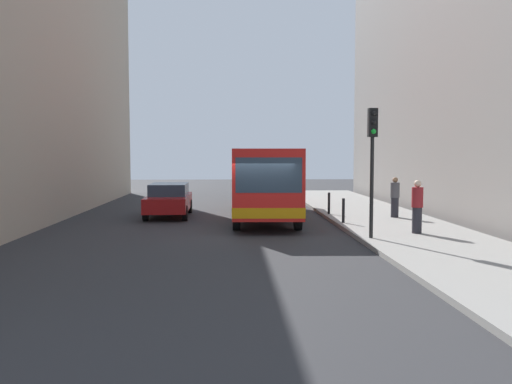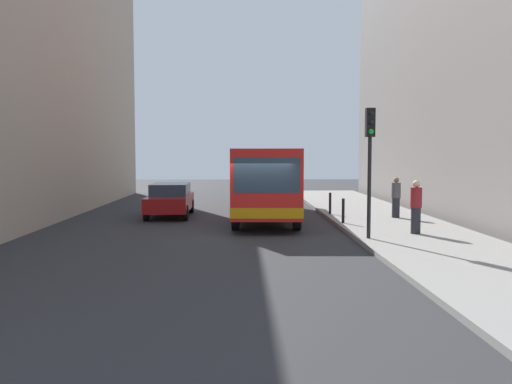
{
  "view_description": "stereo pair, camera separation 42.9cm",
  "coord_description": "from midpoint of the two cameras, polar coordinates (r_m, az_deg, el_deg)",
  "views": [
    {
      "loc": [
        -0.92,
        -19.23,
        2.85
      ],
      "look_at": [
        0.11,
        2.74,
        1.28
      ],
      "focal_mm": 38.43,
      "sensor_mm": 36.0,
      "label": 1
    },
    {
      "loc": [
        -0.5,
        -19.24,
        2.85
      ],
      "look_at": [
        0.11,
        2.74,
        1.28
      ],
      "focal_mm": 38.43,
      "sensor_mm": 36.0,
      "label": 2
    }
  ],
  "objects": [
    {
      "name": "pedestrian_near_signal",
      "position": [
        19.13,
        16.93,
        -1.49
      ],
      "size": [
        0.38,
        0.38,
        1.79
      ],
      "rotation": [
        0.0,
        0.0,
        3.25
      ],
      "color": "#26262D",
      "rests_on": "sidewalk"
    },
    {
      "name": "bollard_mid",
      "position": [
        24.45,
        8.22,
        -1.18
      ],
      "size": [
        0.11,
        0.11,
        0.95
      ],
      "primitive_type": "cylinder",
      "color": "black",
      "rests_on": "sidewalk"
    },
    {
      "name": "car_beside_bus",
      "position": [
        24.89,
        -8.43,
        -0.72
      ],
      "size": [
        1.89,
        4.42,
        1.48
      ],
      "rotation": [
        0.0,
        0.0,
        3.15
      ],
      "color": "maroon",
      "rests_on": "ground"
    },
    {
      "name": "ground_plane",
      "position": [
        19.46,
        0.53,
        -4.34
      ],
      "size": [
        80.0,
        80.0,
        0.0
      ],
      "primitive_type": "plane",
      "color": "#2D2D30"
    },
    {
      "name": "bus",
      "position": [
        24.14,
        1.49,
        1.41
      ],
      "size": [
        2.92,
        11.1,
        3.0
      ],
      "rotation": [
        0.0,
        0.0,
        3.11
      ],
      "color": "red",
      "rests_on": "ground"
    },
    {
      "name": "bollard_near",
      "position": [
        21.42,
        9.63,
        -1.94
      ],
      "size": [
        0.11,
        0.11,
        0.95
      ],
      "primitive_type": "cylinder",
      "color": "black",
      "rests_on": "sidewalk"
    },
    {
      "name": "car_behind_bus",
      "position": [
        33.96,
        1.26,
        0.59
      ],
      "size": [
        1.87,
        4.4,
        1.48
      ],
      "rotation": [
        0.0,
        0.0,
        3.14
      ],
      "color": "#A5A8AD",
      "rests_on": "ground"
    },
    {
      "name": "pedestrian_mid_sidewalk",
      "position": [
        23.68,
        14.87,
        -0.55
      ],
      "size": [
        0.38,
        0.38,
        1.69
      ],
      "rotation": [
        0.0,
        0.0,
        5.73
      ],
      "color": "#26262D",
      "rests_on": "sidewalk"
    },
    {
      "name": "sidewalk",
      "position": [
        20.37,
        15.92,
        -3.9
      ],
      "size": [
        4.4,
        40.0,
        0.15
      ],
      "primitive_type": "cube",
      "color": "gray",
      "rests_on": "ground"
    },
    {
      "name": "traffic_light",
      "position": [
        17.61,
        12.46,
        4.5
      ],
      "size": [
        0.28,
        0.33,
        4.1
      ],
      "color": "black",
      "rests_on": "sidewalk"
    }
  ]
}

